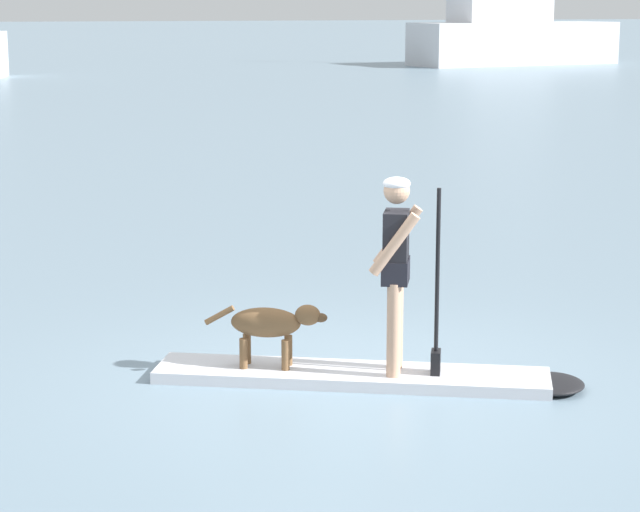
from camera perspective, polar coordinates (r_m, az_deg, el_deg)
ground_plane at (r=10.64m, az=1.46°, el=-5.81°), size 400.00×400.00×0.00m
paddleboard at (r=10.60m, az=2.70°, el=-5.60°), size 3.61×2.03×0.10m
person_paddler at (r=10.33m, az=3.62°, el=-0.24°), size 0.68×0.60×1.68m
dog at (r=10.60m, az=-2.26°, el=-3.19°), size 1.01×0.50×0.56m
moored_boat_far_starboard at (r=65.12m, az=8.81°, el=10.21°), size 11.48×5.24×11.22m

